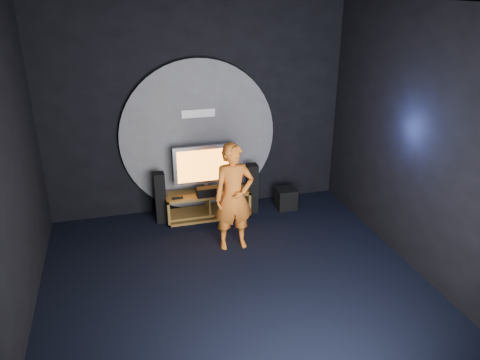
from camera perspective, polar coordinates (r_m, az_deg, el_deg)
name	(u,v)px	position (r m, az deg, el deg)	size (l,w,h in m)	color
floor	(236,286)	(6.31, -0.48, -12.79)	(5.00, 5.00, 0.00)	black
back_wall	(197,110)	(7.81, -5.27, 8.51)	(5.00, 0.04, 3.50)	black
front_wall	(327,284)	(3.38, 10.58, -12.39)	(5.00, 0.04, 3.50)	black
left_wall	(4,184)	(5.45, -26.86, -0.44)	(0.04, 5.00, 3.50)	black
right_wall	(421,144)	(6.53, 21.24, 4.14)	(0.04, 5.00, 3.50)	black
ceiling	(235,1)	(5.12, -0.61, 20.94)	(5.00, 5.00, 0.01)	black
wall_disc_panel	(199,137)	(7.88, -5.08, 5.25)	(2.60, 0.11, 2.60)	#515156
media_console	(208,206)	(7.94, -3.91, -3.18)	(1.40, 0.45, 0.45)	olive
tv	(206,167)	(7.72, -4.20, 1.64)	(1.07, 0.22, 0.80)	#ADAEB5
center_speaker	(209,192)	(7.67, -3.81, -1.44)	(0.40, 0.15, 0.15)	black
remote	(178,198)	(7.64, -7.63, -2.21)	(0.18, 0.05, 0.02)	black
tower_speaker_left	(160,198)	(7.76, -9.70, -2.15)	(0.17, 0.19, 0.87)	black
tower_speaker_right	(252,188)	(8.00, 1.48, -1.02)	(0.17, 0.19, 0.87)	black
subwoofer	(286,198)	(8.27, 5.59, -2.23)	(0.33, 0.33, 0.37)	black
player	(234,197)	(6.78, -0.77, -2.10)	(0.59, 0.39, 1.62)	orange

